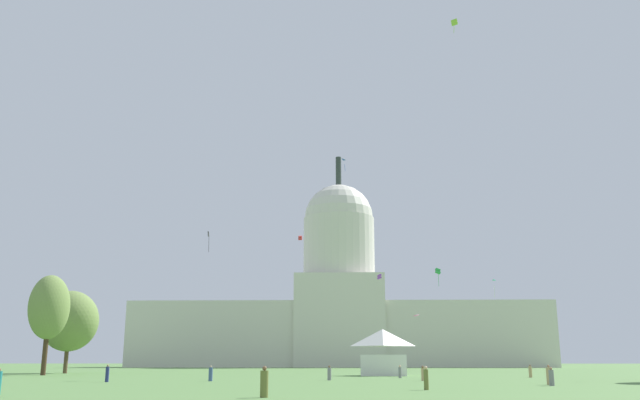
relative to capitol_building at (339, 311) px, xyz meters
name	(u,v)px	position (x,y,z in m)	size (l,w,h in m)	color
capitol_building	(339,311)	(0.00, 0.00, 0.00)	(125.58, 26.68, 66.61)	beige
event_tent	(383,352)	(6.20, -112.22, -13.72)	(6.80, 6.39, 6.36)	white
tree_west_near	(49,307)	(-42.01, -111.62, -7.39)	(6.92, 7.45, 14.24)	#42301E
tree_west_mid	(69,321)	(-44.62, -97.51, -8.53)	(13.31, 12.88, 13.38)	brown
person_navy_near_tree_west	(107,374)	(-22.78, -140.68, -16.16)	(0.43, 0.43, 1.68)	navy
person_denim_mid_left	(211,374)	(-13.10, -137.58, -16.23)	(0.54, 0.54, 1.57)	#3D5684
person_tan_aisle_center	(549,376)	(18.53, -146.97, -16.17)	(0.60, 0.60, 1.71)	tan
person_tan_edge_west	(423,374)	(8.86, -135.65, -16.21)	(0.33, 0.33, 1.55)	tan
person_olive_front_left	(426,379)	(6.47, -157.58, -16.15)	(0.43, 0.43, 1.69)	olive
person_grey_lawn_far_right	(551,377)	(18.06, -149.17, -16.24)	(0.54, 0.54, 1.54)	gray
person_olive_lawn_far_left	(264,383)	(-4.16, -167.94, -16.14)	(0.67, 0.67, 1.77)	olive
person_grey_near_tree_east	(400,372)	(7.45, -124.40, -16.25)	(0.53, 0.53, 1.51)	gray
person_tan_mid_right	(530,372)	(23.89, -121.63, -16.23)	(0.54, 0.54, 1.56)	tan
person_grey_back_left	(329,374)	(-0.95, -134.02, -16.24)	(0.53, 0.53, 1.54)	gray
kite_black_mid	(208,236)	(-27.34, -71.11, 10.49)	(0.35, 0.97, 4.50)	black
kite_green_mid	(438,271)	(21.94, -60.46, 4.31)	(1.20, 1.11, 4.02)	green
kite_turquoise_low	(493,283)	(28.79, -82.57, -0.88)	(1.15, 1.47, 2.97)	teal
kite_red_mid	(300,238)	(-9.55, -45.76, 14.65)	(0.90, 0.98, 1.22)	red
kite_violet_low	(379,277)	(7.18, -91.00, -0.58)	(0.80, 0.74, 0.96)	purple
kite_blue_high	(346,162)	(1.69, -70.74, 26.65)	(1.04, 1.57, 2.20)	blue
kite_pink_low	(419,317)	(12.78, -101.04, -8.18)	(1.24, 1.61, 0.33)	pink
kite_lime_high	(454,23)	(20.00, -104.56, 40.90)	(1.11, 0.60, 2.69)	#8CD133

